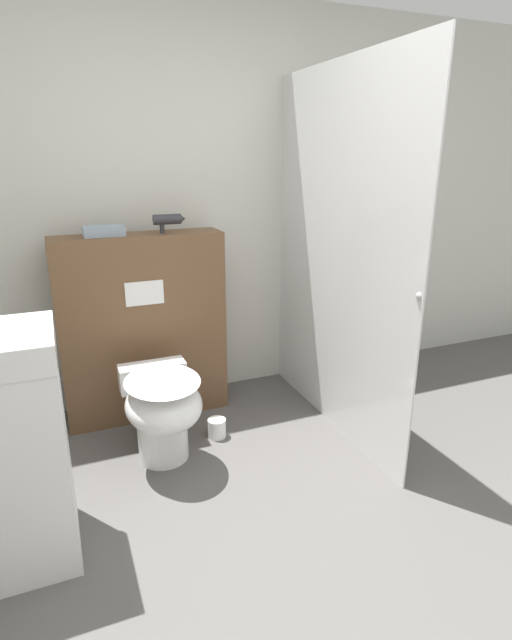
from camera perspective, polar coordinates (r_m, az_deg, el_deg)
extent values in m
plane|color=#565451|center=(2.16, 13.77, -29.64)|extent=(12.00, 12.00, 0.00)
cube|color=silver|center=(3.33, -5.87, 12.47)|extent=(8.00, 0.06, 2.50)
cube|color=brown|center=(3.14, -12.71, -0.89)|extent=(0.99, 0.25, 1.15)
cube|color=white|center=(2.95, -12.62, 3.01)|extent=(0.22, 0.01, 0.14)
cube|color=silver|center=(2.88, 9.24, 7.03)|extent=(0.01, 1.48, 2.06)
sphere|color=#B2B2B7|center=(2.33, 18.23, 2.63)|extent=(0.04, 0.04, 0.04)
cylinder|color=white|center=(2.82, -10.63, -12.23)|extent=(0.27, 0.27, 0.34)
ellipsoid|color=white|center=(2.65, -10.50, -9.49)|extent=(0.39, 0.47, 0.25)
ellipsoid|color=white|center=(2.59, -10.67, -6.87)|extent=(0.38, 0.46, 0.02)
cube|color=white|center=(2.88, -11.73, -6.22)|extent=(0.37, 0.13, 0.14)
cylinder|color=#2D2D33|center=(3.00, -10.13, 11.26)|extent=(0.16, 0.06, 0.06)
cone|color=#2D2D33|center=(3.02, -8.35, 11.40)|extent=(0.03, 0.05, 0.05)
cylinder|color=#2D2D33|center=(3.00, -10.69, 10.41)|extent=(0.03, 0.03, 0.07)
cube|color=#8C9EAD|center=(2.97, -16.99, 9.71)|extent=(0.23, 0.13, 0.06)
cylinder|color=white|center=(3.02, -4.49, -12.20)|extent=(0.11, 0.11, 0.11)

